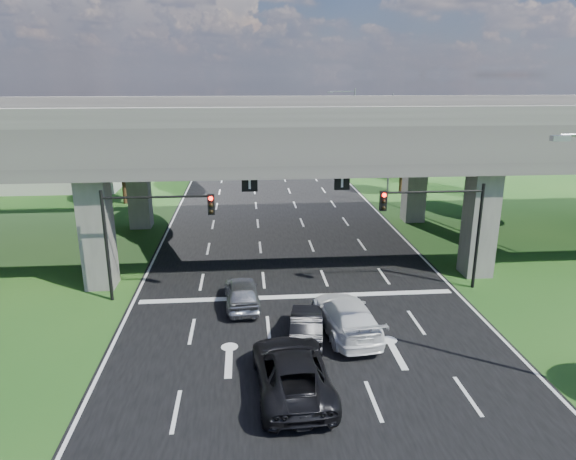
{
  "coord_description": "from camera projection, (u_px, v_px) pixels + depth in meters",
  "views": [
    {
      "loc": [
        -2.72,
        -21.97,
        11.56
      ],
      "look_at": [
        -0.28,
        6.93,
        2.78
      ],
      "focal_mm": 32.0,
      "sensor_mm": 36.0,
      "label": 1
    }
  ],
  "objects": [
    {
      "name": "car_white",
      "position": [
        346.0,
        316.0,
        23.82
      ],
      "size": [
        2.88,
        5.81,
        1.62
      ],
      "primitive_type": "imported",
      "rotation": [
        0.0,
        0.0,
        3.25
      ],
      "color": "white",
      "rests_on": "road"
    },
    {
      "name": "car_silver",
      "position": [
        242.0,
        293.0,
        26.56
      ],
      "size": [
        2.01,
        4.41,
        1.47
      ],
      "primitive_type": "imported",
      "rotation": [
        0.0,
        0.0,
        3.21
      ],
      "color": "#9D9EA4",
      "rests_on": "road"
    },
    {
      "name": "car_trailing",
      "position": [
        292.0,
        371.0,
        19.36
      ],
      "size": [
        2.99,
        5.99,
        1.63
      ],
      "primitive_type": "imported",
      "rotation": [
        0.0,
        0.0,
        3.19
      ],
      "color": "black",
      "rests_on": "road"
    },
    {
      "name": "tree_right_near",
      "position": [
        403.0,
        149.0,
        50.98
      ],
      "size": [
        4.2,
        4.2,
        7.28
      ],
      "color": "black",
      "rests_on": "ground"
    },
    {
      "name": "ground",
      "position": [
        306.0,
        327.0,
        24.52
      ],
      "size": [
        160.0,
        160.0,
        0.0
      ],
      "primitive_type": "plane",
      "color": "#1B4716",
      "rests_on": "ground"
    },
    {
      "name": "signal_left",
      "position": [
        147.0,
        224.0,
        26.44
      ],
      "size": [
        5.76,
        0.54,
        6.0
      ],
      "color": "black",
      "rests_on": "ground"
    },
    {
      "name": "streetlight_beyond",
      "position": [
        351.0,
        124.0,
        61.79
      ],
      "size": [
        3.38,
        0.25,
        10.0
      ],
      "color": "gray",
      "rests_on": "ground"
    },
    {
      "name": "tree_left_near",
      "position": [
        121.0,
        152.0,
        46.8
      ],
      "size": [
        4.5,
        4.5,
        7.8
      ],
      "color": "black",
      "rests_on": "ground"
    },
    {
      "name": "tree_left_far",
      "position": [
        159.0,
        130.0,
        62.05
      ],
      "size": [
        4.8,
        4.8,
        8.32
      ],
      "color": "black",
      "rests_on": "ground"
    },
    {
      "name": "tree_right_far",
      "position": [
        359.0,
        130.0,
        66.06
      ],
      "size": [
        4.5,
        4.5,
        7.8
      ],
      "color": "black",
      "rests_on": "ground"
    },
    {
      "name": "overpass",
      "position": [
        286.0,
        133.0,
        33.67
      ],
      "size": [
        80.0,
        15.0,
        10.0
      ],
      "color": "#3E3B38",
      "rests_on": "ground"
    },
    {
      "name": "tree_left_mid",
      "position": [
        110.0,
        148.0,
        54.37
      ],
      "size": [
        3.91,
        3.9,
        6.76
      ],
      "color": "black",
      "rests_on": "ground"
    },
    {
      "name": "warehouse",
      "position": [
        28.0,
        168.0,
        55.23
      ],
      "size": [
        20.0,
        10.0,
        4.0
      ],
      "primitive_type": "cube",
      "color": "#9E9E99",
      "rests_on": "ground"
    },
    {
      "name": "car_dark",
      "position": [
        307.0,
        325.0,
        23.24
      ],
      "size": [
        1.97,
        4.24,
        1.35
      ],
      "primitive_type": "imported",
      "rotation": [
        0.0,
        0.0,
        3.0
      ],
      "color": "black",
      "rests_on": "road"
    },
    {
      "name": "road",
      "position": [
        288.0,
        256.0,
        34.06
      ],
      "size": [
        18.0,
        120.0,
        0.03
      ],
      "primitive_type": "cube",
      "color": "black",
      "rests_on": "ground"
    },
    {
      "name": "tree_right_mid",
      "position": [
        408.0,
        142.0,
        58.94
      ],
      "size": [
        3.91,
        3.9,
        6.76
      ],
      "color": "black",
      "rests_on": "ground"
    },
    {
      "name": "signal_right",
      "position": [
        442.0,
        217.0,
        27.7
      ],
      "size": [
        5.76,
        0.54,
        6.0
      ],
      "color": "black",
      "rests_on": "ground"
    },
    {
      "name": "streetlight_far",
      "position": [
        386.0,
        141.0,
        46.53
      ],
      "size": [
        3.38,
        0.25,
        10.0
      ],
      "color": "gray",
      "rests_on": "ground"
    }
  ]
}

